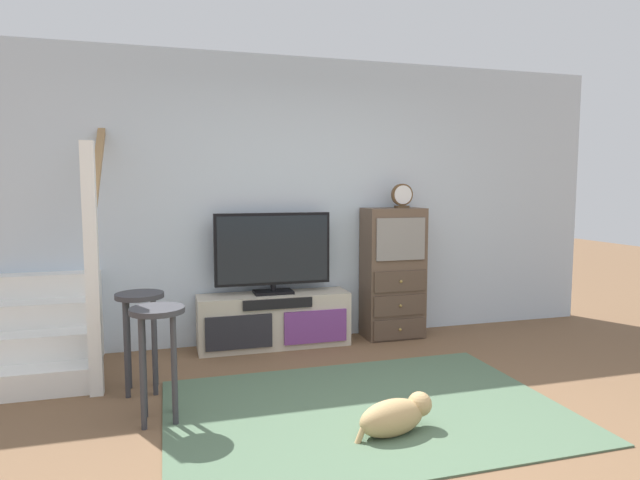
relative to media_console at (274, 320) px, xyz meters
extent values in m
plane|color=brown|center=(0.30, -2.19, -0.25)|extent=(20.00, 20.00, 0.00)
cube|color=silver|center=(0.30, 0.27, 1.10)|extent=(6.40, 0.12, 2.70)
cube|color=#4C664C|center=(0.30, -1.59, -0.24)|extent=(2.60, 1.80, 0.01)
cube|color=#BCB29E|center=(0.00, 0.01, 0.00)|extent=(1.40, 0.36, 0.50)
cube|color=#232328|center=(-0.35, -0.18, -0.04)|extent=(0.59, 0.02, 0.30)
cube|color=#70387F|center=(0.35, -0.18, -0.04)|extent=(0.59, 0.02, 0.30)
cube|color=black|center=(0.00, -0.18, 0.19)|extent=(0.63, 0.02, 0.09)
cube|color=black|center=(0.00, 0.03, 0.26)|extent=(0.36, 0.22, 0.02)
cylinder|color=black|center=(0.00, 0.03, 0.30)|extent=(0.05, 0.05, 0.06)
cube|color=black|center=(0.00, 0.03, 0.66)|extent=(1.07, 0.05, 0.66)
cube|color=black|center=(0.00, 0.00, 0.66)|extent=(1.02, 0.01, 0.61)
cube|color=brown|center=(1.19, 0.02, 0.39)|extent=(0.58, 0.34, 1.28)
cube|color=#4E3C2F|center=(1.19, -0.16, -0.13)|extent=(0.53, 0.02, 0.20)
sphere|color=olive|center=(1.19, -0.18, -0.13)|extent=(0.03, 0.03, 0.03)
cube|color=#4E3C2F|center=(1.19, -0.16, 0.10)|extent=(0.53, 0.02, 0.20)
sphere|color=olive|center=(1.19, -0.18, 0.10)|extent=(0.03, 0.03, 0.03)
cube|color=#4E3C2F|center=(1.19, -0.16, 0.34)|extent=(0.53, 0.02, 0.20)
sphere|color=olive|center=(1.19, -0.18, 0.34)|extent=(0.03, 0.03, 0.03)
cube|color=gray|center=(1.19, -0.16, 0.74)|extent=(0.49, 0.02, 0.40)
cube|color=#4C3823|center=(1.27, 0.00, 1.04)|extent=(0.13, 0.08, 0.02)
cylinder|color=brown|center=(1.27, 0.00, 1.16)|extent=(0.21, 0.04, 0.21)
cylinder|color=silver|center=(1.27, -0.03, 1.16)|extent=(0.18, 0.01, 0.18)
cube|color=white|center=(-1.95, -0.66, -0.15)|extent=(0.90, 0.26, 0.19)
cube|color=white|center=(-1.95, -0.40, -0.06)|extent=(0.90, 0.26, 0.38)
cube|color=white|center=(-1.95, -0.14, 0.04)|extent=(0.90, 0.26, 0.57)
cube|color=white|center=(-1.95, 0.12, 0.13)|extent=(0.90, 0.26, 0.76)
cube|color=white|center=(-1.95, 0.38, 0.23)|extent=(0.90, 0.26, 0.95)
cube|color=white|center=(-1.45, -0.79, 0.65)|extent=(0.09, 0.09, 1.80)
cube|color=#9E7547|center=(-1.45, -0.14, 1.45)|extent=(0.06, 1.33, 0.99)
cylinder|color=#333338|center=(-1.11, -1.47, 0.10)|extent=(0.04, 0.04, 0.70)
cylinder|color=#333338|center=(-0.92, -1.47, 0.10)|extent=(0.04, 0.04, 0.70)
cylinder|color=#333338|center=(-1.11, -1.28, 0.10)|extent=(0.04, 0.04, 0.70)
cylinder|color=#333338|center=(-0.92, -1.28, 0.10)|extent=(0.04, 0.04, 0.70)
cylinder|color=#333338|center=(-1.01, -1.38, 0.47)|extent=(0.34, 0.34, 0.03)
cylinder|color=#333338|center=(-1.23, -0.91, 0.10)|extent=(0.04, 0.04, 0.69)
cylinder|color=#333338|center=(-1.05, -0.91, 0.10)|extent=(0.04, 0.04, 0.69)
cylinder|color=#333338|center=(-1.23, -0.72, 0.10)|extent=(0.04, 0.04, 0.69)
cylinder|color=#333338|center=(-1.05, -0.72, 0.10)|extent=(0.04, 0.04, 0.69)
cylinder|color=#333338|center=(-1.14, -0.82, 0.46)|extent=(0.34, 0.34, 0.03)
ellipsoid|color=tan|center=(0.32, -1.97, -0.14)|extent=(0.47, 0.29, 0.22)
sphere|color=tan|center=(0.53, -1.93, -0.09)|extent=(0.15, 0.15, 0.15)
cylinder|color=tan|center=(0.12, -2.01, -0.17)|extent=(0.11, 0.06, 0.16)
camera|label=1|loc=(-0.95, -4.83, 1.24)|focal=30.30mm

